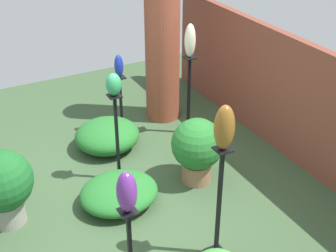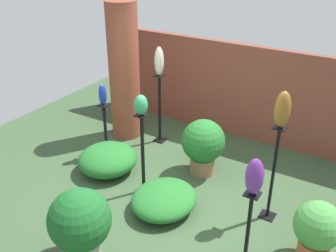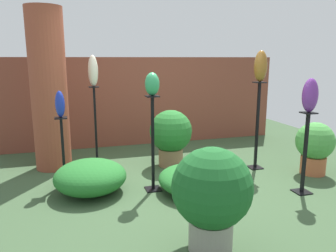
{
  "view_description": "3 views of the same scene",
  "coord_description": "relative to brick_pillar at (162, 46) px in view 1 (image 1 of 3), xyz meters",
  "views": [
    {
      "loc": [
        4.41,
        -1.88,
        3.75
      ],
      "look_at": [
        0.21,
        0.36,
        1.0
      ],
      "focal_mm": 50.0,
      "sensor_mm": 36.0,
      "label": 1
    },
    {
      "loc": [
        2.39,
        -3.95,
        3.5
      ],
      "look_at": [
        -0.13,
        0.22,
        1.02
      ],
      "focal_mm": 42.0,
      "sensor_mm": 36.0,
      "label": 2
    },
    {
      "loc": [
        -1.35,
        -4.01,
        1.7
      ],
      "look_at": [
        -0.16,
        0.02,
        0.83
      ],
      "focal_mm": 35.0,
      "sensor_mm": 36.0,
      "label": 3
    }
  ],
  "objects": [
    {
      "name": "ground_plane",
      "position": [
        1.67,
        -1.27,
        -1.22
      ],
      "size": [
        8.0,
        8.0,
        0.0
      ],
      "primitive_type": "plane",
      "color": "#385133"
    },
    {
      "name": "brick_wall_back",
      "position": [
        1.67,
        1.06,
        -0.36
      ],
      "size": [
        5.6,
        0.12,
        1.72
      ],
      "primitive_type": "cube",
      "color": "brown",
      "rests_on": "ground"
    },
    {
      "name": "brick_pillar",
      "position": [
        0.0,
        0.0,
        0.0
      ],
      "size": [
        0.54,
        0.54,
        2.45
      ],
      "primitive_type": "cylinder",
      "color": "brown",
      "rests_on": "ground"
    },
    {
      "name": "pedestal_bronze",
      "position": [
        3.04,
        -0.94,
        -0.6
      ],
      "size": [
        0.2,
        0.2,
        1.35
      ],
      "color": "black",
      "rests_on": "ground"
    },
    {
      "name": "pedestal_ivory",
      "position": [
        0.67,
        0.09,
        -0.64
      ],
      "size": [
        0.2,
        0.2,
        1.26
      ],
      "color": "black",
      "rests_on": "ground"
    },
    {
      "name": "pedestal_jade",
      "position": [
        1.29,
        -1.33,
        -0.65
      ],
      "size": [
        0.2,
        0.2,
        1.25
      ],
      "color": "black",
      "rests_on": "ground"
    },
    {
      "name": "pedestal_cobalt",
      "position": [
        0.17,
        -0.81,
        -0.8
      ],
      "size": [
        0.2,
        0.2,
        0.94
      ],
      "color": "black",
      "rests_on": "ground"
    },
    {
      "name": "art_vase_bronze",
      "position": [
        3.04,
        -0.94,
        0.36
      ],
      "size": [
        0.19,
        0.2,
        0.46
      ],
      "primitive_type": "ellipsoid",
      "color": "brown",
      "rests_on": "pedestal_bronze"
    },
    {
      "name": "art_vase_ivory",
      "position": [
        0.67,
        0.09,
        0.28
      ],
      "size": [
        0.16,
        0.16,
        0.49
      ],
      "primitive_type": "ellipsoid",
      "color": "beige",
      "rests_on": "pedestal_ivory"
    },
    {
      "name": "art_vase_violet",
      "position": [
        3.11,
        -1.96,
        0.04
      ],
      "size": [
        0.19,
        0.18,
        0.42
      ],
      "primitive_type": "ellipsoid",
      "color": "#6B2D8C",
      "rests_on": "pedestal_violet"
    },
    {
      "name": "art_vase_jade",
      "position": [
        1.29,
        -1.33,
        0.17
      ],
      "size": [
        0.18,
        0.19,
        0.29
      ],
      "primitive_type": "ellipsoid",
      "color": "#2D9356",
      "rests_on": "pedestal_jade"
    },
    {
      "name": "art_vase_cobalt",
      "position": [
        0.17,
        -0.81,
        -0.11
      ],
      "size": [
        0.12,
        0.13,
        0.35
      ],
      "primitive_type": "ellipsoid",
      "color": "#192D9E",
      "rests_on": "pedestal_cobalt"
    },
    {
      "name": "potted_plant_mid_right",
      "position": [
        1.8,
        -0.44,
        -0.71
      ],
      "size": [
        0.67,
        0.67,
        0.91
      ],
      "color": "#936B4C",
      "rests_on": "ground"
    },
    {
      "name": "potted_plant_front_right",
      "position": [
        1.46,
        -2.81,
        -0.68
      ],
      "size": [
        0.72,
        0.72,
        0.95
      ],
      "color": "gray",
      "rests_on": "ground"
    },
    {
      "name": "foliage_bed_east",
      "position": [
        0.5,
        -1.18,
        -1.01
      ],
      "size": [
        0.92,
        0.95,
        0.42
      ],
      "primitive_type": "ellipsoid",
      "color": "#236B28",
      "rests_on": "ground"
    },
    {
      "name": "foliage_bed_west",
      "position": [
        1.76,
        -1.53,
        -1.06
      ],
      "size": [
        0.88,
        0.98,
        0.32
      ],
      "primitive_type": "ellipsoid",
      "color": "#236B28",
      "rests_on": "ground"
    }
  ]
}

